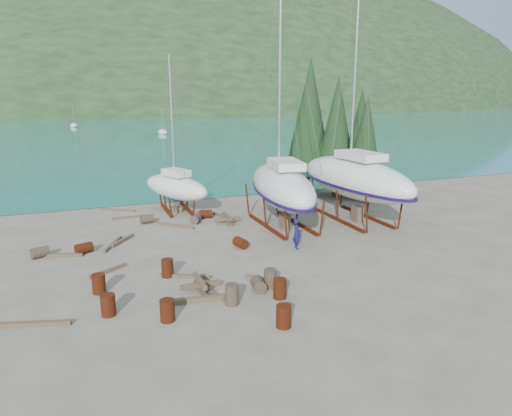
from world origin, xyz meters
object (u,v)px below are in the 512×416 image
object	(u,v)px
small_sailboat_shore	(176,187)
large_sailboat_far	(355,177)
large_sailboat_near	(282,185)
worker	(297,234)

from	to	relation	value
small_sailboat_shore	large_sailboat_far	bearing A→B (deg)	-56.27
large_sailboat_near	worker	world-z (taller)	large_sailboat_near
large_sailboat_far	small_sailboat_shore	world-z (taller)	large_sailboat_far
small_sailboat_shore	worker	world-z (taller)	small_sailboat_shore
large_sailboat_near	large_sailboat_far	size ratio (longest dim) A/B	0.93
large_sailboat_near	large_sailboat_far	xyz separation A→B (m)	(5.31, -0.33, 0.23)
large_sailboat_near	small_sailboat_shore	bearing A→B (deg)	140.98
large_sailboat_far	small_sailboat_shore	distance (m)	13.02
worker	large_sailboat_far	bearing A→B (deg)	-50.98
large_sailboat_near	large_sailboat_far	world-z (taller)	large_sailboat_far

